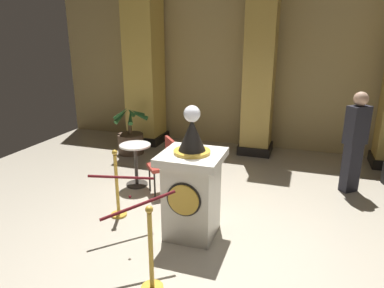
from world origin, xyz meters
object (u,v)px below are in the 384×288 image
(pedestal_clock, at_px, (192,186))
(bystander_guest, at_px, (355,140))
(stanchion_far, at_px, (151,262))
(stanchion_near, at_px, (117,193))
(cafe_table, at_px, (136,160))
(cafe_chair_red, at_px, (165,161))
(potted_palm_left, at_px, (131,139))

(pedestal_clock, relative_size, bystander_guest, 1.02)
(stanchion_far, xyz_separation_m, bystander_guest, (2.20, 3.36, 0.59))
(pedestal_clock, bearing_deg, stanchion_near, 174.46)
(bystander_guest, height_order, cafe_table, bystander_guest)
(stanchion_far, relative_size, bystander_guest, 0.57)
(pedestal_clock, relative_size, cafe_chair_red, 1.86)
(pedestal_clock, height_order, cafe_table, pedestal_clock)
(pedestal_clock, xyz_separation_m, stanchion_far, (-0.05, -1.17, -0.36))
(stanchion_far, relative_size, cafe_table, 1.28)
(stanchion_near, distance_m, bystander_guest, 3.98)
(stanchion_far, distance_m, bystander_guest, 4.06)
(stanchion_near, height_order, cafe_table, stanchion_near)
(cafe_table, relative_size, cafe_chair_red, 0.81)
(stanchion_far, height_order, bystander_guest, bystander_guest)
(stanchion_near, relative_size, potted_palm_left, 0.95)
(stanchion_far, relative_size, cafe_chair_red, 1.03)
(stanchion_near, relative_size, stanchion_far, 1.06)
(bystander_guest, bearing_deg, potted_palm_left, 172.50)
(cafe_table, bearing_deg, stanchion_far, -59.27)
(potted_palm_left, xyz_separation_m, cafe_table, (0.97, -1.58, 0.16))
(stanchion_near, bearing_deg, pedestal_clock, -5.54)
(stanchion_far, height_order, cafe_chair_red, stanchion_far)
(bystander_guest, bearing_deg, stanchion_far, -123.20)
(potted_palm_left, relative_size, cafe_table, 1.42)
(pedestal_clock, xyz_separation_m, bystander_guest, (2.15, 2.19, 0.23))
(pedestal_clock, bearing_deg, bystander_guest, 45.49)
(cafe_chair_red, bearing_deg, cafe_table, 170.55)
(bystander_guest, bearing_deg, pedestal_clock, -134.51)
(pedestal_clock, distance_m, bystander_guest, 3.08)
(cafe_table, height_order, cafe_chair_red, cafe_chair_red)
(pedestal_clock, relative_size, potted_palm_left, 1.62)
(pedestal_clock, height_order, stanchion_far, pedestal_clock)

